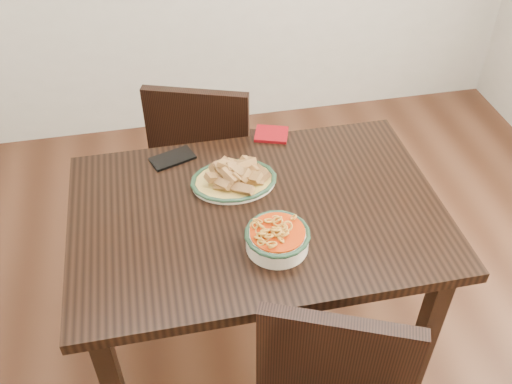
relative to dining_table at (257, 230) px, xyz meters
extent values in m
plane|color=#3B1F12|center=(0.12, -0.09, -0.65)|extent=(3.50, 3.50, 0.00)
cube|color=black|center=(0.00, 0.00, 0.08)|extent=(1.23, 0.82, 0.04)
cube|color=black|center=(0.53, -0.33, -0.30)|extent=(0.06, 0.06, 0.71)
cube|color=black|center=(-0.53, 0.33, -0.30)|extent=(0.06, 0.06, 0.71)
cube|color=black|center=(0.53, 0.33, -0.30)|extent=(0.06, 0.06, 0.71)
cube|color=black|center=(-0.07, 0.73, -0.22)|extent=(0.54, 0.54, 0.04)
cube|color=black|center=(0.15, 0.83, -0.45)|extent=(0.04, 0.04, 0.41)
cube|color=black|center=(-0.17, 0.95, -0.45)|extent=(0.04, 0.04, 0.41)
cube|color=black|center=(0.04, 0.51, -0.45)|extent=(0.04, 0.04, 0.41)
cube|color=black|center=(-0.29, 0.63, -0.45)|extent=(0.04, 0.04, 0.41)
cube|color=black|center=(-0.13, 0.55, 0.02)|extent=(0.41, 0.18, 0.44)
cube|color=black|center=(0.09, -0.57, 0.02)|extent=(0.40, 0.20, 0.44)
ellipsoid|color=#EDE4C8|center=(-0.05, 0.15, 0.10)|extent=(0.29, 0.22, 0.02)
ellipsoid|color=gold|center=(-0.05, 0.15, 0.11)|extent=(0.28, 0.21, 0.01)
torus|color=#173220|center=(-0.05, 0.15, 0.11)|extent=(0.23, 0.23, 0.01)
cylinder|color=#EDE1C8|center=(0.03, -0.18, 0.13)|extent=(0.19, 0.19, 0.06)
torus|color=#173321|center=(0.03, -0.18, 0.15)|extent=(0.20, 0.20, 0.02)
cylinder|color=#B43008|center=(0.03, -0.18, 0.16)|extent=(0.17, 0.17, 0.01)
cube|color=black|center=(-0.25, 0.33, 0.10)|extent=(0.18, 0.13, 0.01)
cube|color=maroon|center=(0.14, 0.40, 0.10)|extent=(0.15, 0.14, 0.01)
camera|label=1|loc=(-0.28, -1.34, 1.39)|focal=40.00mm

